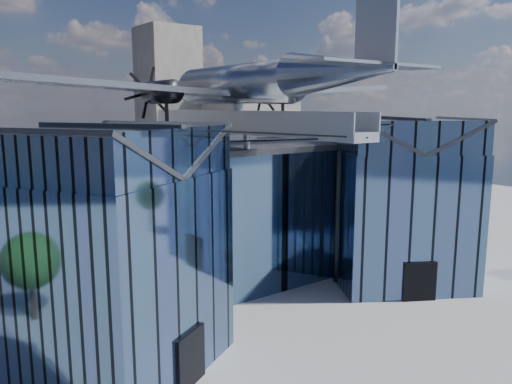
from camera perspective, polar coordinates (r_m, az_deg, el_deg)
ground_plane at (r=32.22m, az=2.16°, el=-13.22°), size 120.00×120.00×0.00m
museum at (r=35.10m, az=-3.69°, el=-1.82°), size 32.88×24.50×17.60m
bg_towers at (r=76.36m, az=-21.32°, el=7.21°), size 77.00×24.50×26.00m
tree_side_e at (r=51.04m, az=13.46°, el=-0.33°), size 3.82×3.82×5.69m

